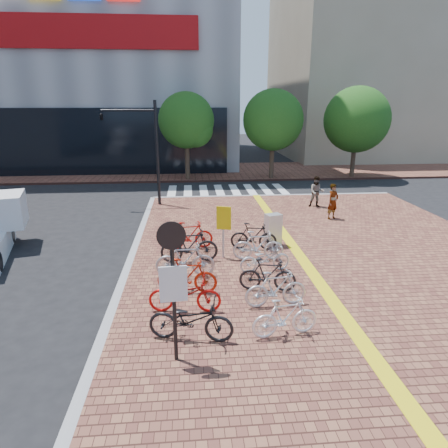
{
  "coord_description": "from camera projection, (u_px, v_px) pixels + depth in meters",
  "views": [
    {
      "loc": [
        -1.84,
        -10.65,
        5.42
      ],
      "look_at": [
        -0.69,
        2.7,
        1.3
      ],
      "focal_mm": 32.0,
      "sensor_mm": 36.0,
      "label": 1
    }
  ],
  "objects": [
    {
      "name": "ground",
      "position": [
        255.0,
        292.0,
        11.89
      ],
      "size": [
        120.0,
        120.0,
        0.0
      ],
      "primitive_type": "plane",
      "color": "black",
      "rests_on": "ground"
    },
    {
      "name": "tactile_strip",
      "position": [
        408.0,
        404.0,
        7.25
      ],
      "size": [
        0.4,
        34.0,
        0.01
      ],
      "primitive_type": "cube",
      "color": "yellow",
      "rests_on": "sidewalk"
    },
    {
      "name": "kerb_west",
      "position": [
        69.0,
        430.0,
        6.78
      ],
      "size": [
        0.25,
        34.0,
        0.15
      ],
      "primitive_type": "cube",
      "color": "gray",
      "rests_on": "ground"
    },
    {
      "name": "kerb_north",
      "position": [
        273.0,
        196.0,
        23.54
      ],
      "size": [
        14.0,
        0.25,
        0.15
      ],
      "primitive_type": "cube",
      "color": "gray",
      "rests_on": "ground"
    },
    {
      "name": "far_sidewalk",
      "position": [
        213.0,
        171.0,
        31.87
      ],
      "size": [
        70.0,
        8.0,
        0.15
      ],
      "primitive_type": "cube",
      "color": "brown",
      "rests_on": "ground"
    },
    {
      "name": "department_store",
      "position": [
        32.0,
        5.0,
        36.9
      ],
      "size": [
        36.0,
        24.27,
        28.0
      ],
      "color": "gray",
      "rests_on": "ground"
    },
    {
      "name": "building_beige",
      "position": [
        380.0,
        65.0,
        41.2
      ],
      "size": [
        20.0,
        18.0,
        18.0
      ],
      "primitive_type": "cube",
      "color": "gray",
      "rests_on": "ground"
    },
    {
      "name": "crosswalk",
      "position": [
        227.0,
        191.0,
        25.26
      ],
      "size": [
        7.5,
        4.0,
        0.01
      ],
      "color": "silver",
      "rests_on": "ground"
    },
    {
      "name": "street_trees",
      "position": [
        288.0,
        121.0,
        27.72
      ],
      "size": [
        16.2,
        4.6,
        6.35
      ],
      "color": "#38281E",
      "rests_on": "far_sidewalk"
    },
    {
      "name": "bike_0",
      "position": [
        191.0,
        320.0,
        9.08
      ],
      "size": [
        2.07,
        1.07,
        1.03
      ],
      "primitive_type": "imported",
      "rotation": [
        0.0,
        0.0,
        1.37
      ],
      "color": "black",
      "rests_on": "sidewalk"
    },
    {
      "name": "bike_1",
      "position": [
        185.0,
        294.0,
        10.33
      ],
      "size": [
        1.94,
        0.84,
        0.99
      ],
      "primitive_type": "imported",
      "rotation": [
        0.0,
        0.0,
        1.47
      ],
      "color": "red",
      "rests_on": "sidewalk"
    },
    {
      "name": "bike_2",
      "position": [
        187.0,
        276.0,
        11.37
      ],
      "size": [
        1.78,
        0.76,
        1.04
      ],
      "primitive_type": "imported",
      "rotation": [
        0.0,
        0.0,
        1.41
      ],
      "color": "#A5200B",
      "rests_on": "sidewalk"
    },
    {
      "name": "bike_3",
      "position": [
        185.0,
        260.0,
        12.4
      ],
      "size": [
        1.87,
        0.59,
        1.11
      ],
      "primitive_type": "imported",
      "rotation": [
        0.0,
        0.0,
        1.53
      ],
      "color": "#ADAEB2",
      "rests_on": "sidewalk"
    },
    {
      "name": "bike_4",
      "position": [
        189.0,
        246.0,
        13.53
      ],
      "size": [
        1.97,
        0.62,
        1.18
      ],
      "primitive_type": "imported",
      "rotation": [
        0.0,
        0.0,
        1.61
      ],
      "color": "black",
      "rests_on": "sidewalk"
    },
    {
      "name": "bike_5",
      "position": [
        189.0,
        235.0,
        14.79
      ],
      "size": [
        1.79,
        0.7,
        1.05
      ],
      "primitive_type": "imported",
      "rotation": [
        0.0,
        0.0,
        1.69
      ],
      "color": "red",
      "rests_on": "sidewalk"
    },
    {
      "name": "bike_6",
      "position": [
        285.0,
        317.0,
        9.24
      ],
      "size": [
        1.66,
        0.71,
        0.97
      ],
      "primitive_type": "imported",
      "rotation": [
        0.0,
        0.0,
        1.73
      ],
      "color": "white",
      "rests_on": "sidewalk"
    },
    {
      "name": "bike_7",
      "position": [
        276.0,
        289.0,
        10.6
      ],
      "size": [
        1.74,
        0.66,
        1.02
      ],
      "primitive_type": "imported",
      "rotation": [
        0.0,
        0.0,
        1.68
      ],
      "color": "silver",
      "rests_on": "sidewalk"
    },
    {
      "name": "bike_8",
      "position": [
        268.0,
        275.0,
        11.48
      ],
      "size": [
        1.71,
        0.78,
        0.99
      ],
      "primitive_type": "imported",
      "rotation": [
        0.0,
        0.0,
        1.37
      ],
      "color": "black",
      "rests_on": "sidewalk"
    },
    {
      "name": "bike_9",
      "position": [
        265.0,
        259.0,
        12.8
      ],
      "size": [
        1.76,
        0.88,
        0.89
      ],
      "primitive_type": "imported",
      "rotation": [
        0.0,
        0.0,
        1.75
      ],
      "color": "silver",
      "rests_on": "sidewalk"
    },
    {
      "name": "bike_10",
      "position": [
        258.0,
        246.0,
        13.73
      ],
      "size": [
        1.79,
        0.63,
        1.05
      ],
      "primitive_type": "imported",
      "rotation": [
        0.0,
        0.0,
        1.49
      ],
      "color": "silver",
      "rests_on": "sidewalk"
    },
    {
      "name": "bike_11",
      "position": [
        254.0,
        236.0,
        14.71
      ],
      "size": [
        1.77,
        0.8,
        1.03
      ],
      "primitive_type": "imported",
      "rotation": [
        0.0,
        0.0,
        1.38
      ],
      "color": "black",
      "rests_on": "sidewalk"
    },
    {
      "name": "pedestrian_a",
      "position": [
        333.0,
        202.0,
        18.51
      ],
      "size": [
        0.72,
        0.65,
        1.66
      ],
      "primitive_type": "imported",
      "rotation": [
        0.0,
        0.0,
        0.52
      ],
      "color": "gray",
      "rests_on": "sidewalk"
    },
    {
      "name": "pedestrian_b",
      "position": [
        317.0,
        192.0,
        20.64
      ],
      "size": [
        0.89,
        0.76,
        1.6
      ],
      "primitive_type": "imported",
      "rotation": [
        0.0,
        0.0,
        -0.21
      ],
      "color": "#454757",
      "rests_on": "sidewalk"
    },
    {
      "name": "utility_box",
      "position": [
        273.0,
        230.0,
        15.08
      ],
      "size": [
        0.67,
        0.56,
        1.24
      ],
      "primitive_type": "cube",
      "rotation": [
        0.0,
        0.0,
        0.3
      ],
      "color": "silver",
      "rests_on": "sidewalk"
    },
    {
      "name": "yellow_sign",
      "position": [
        223.0,
        223.0,
        13.68
      ],
      "size": [
        0.5,
        0.2,
        1.87
      ],
      "color": "#B7B7BC",
      "rests_on": "sidewalk"
    },
    {
      "name": "notice_sign",
      "position": [
        173.0,
        276.0,
        7.93
      ],
      "size": [
        0.57,
        0.15,
        3.09
      ],
      "color": "black",
      "rests_on": "sidewalk"
    },
    {
      "name": "traffic_light_pole",
      "position": [
        132.0,
        134.0,
        20.23
      ],
      "size": [
        2.87,
        1.11,
        5.35
      ],
      "color": "black",
      "rests_on": "sidewalk"
    }
  ]
}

